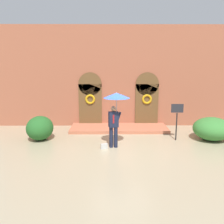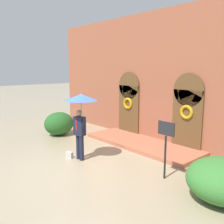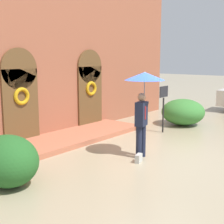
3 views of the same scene
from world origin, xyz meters
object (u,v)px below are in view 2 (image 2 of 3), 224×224
object	(u,v)px
person_with_umbrella	(81,107)
shrub_left	(59,124)
sign_post	(166,141)
handbag	(69,155)
shrub_right	(223,180)

from	to	relation	value
person_with_umbrella	shrub_left	size ratio (longest dim) A/B	1.62
person_with_umbrella	sign_post	bearing A→B (deg)	19.24
sign_post	shrub_left	world-z (taller)	sign_post
person_with_umbrella	shrub_left	world-z (taller)	person_with_umbrella
handbag	shrub_right	xyz separation A→B (m)	(5.04, 1.23, 0.42)
sign_post	shrub_right	xyz separation A→B (m)	(1.70, 0.04, -0.63)
person_with_umbrella	sign_post	xyz separation A→B (m)	(2.85, 0.99, -0.75)
handbag	shrub_right	world-z (taller)	shrub_right
shrub_left	person_with_umbrella	bearing A→B (deg)	-17.52
person_with_umbrella	shrub_right	bearing A→B (deg)	12.81
sign_post	shrub_left	bearing A→B (deg)	178.88
handbag	person_with_umbrella	bearing A→B (deg)	7.94
shrub_left	shrub_right	bearing A→B (deg)	-0.61
sign_post	handbag	bearing A→B (deg)	-160.35
shrub_right	sign_post	bearing A→B (deg)	-178.66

